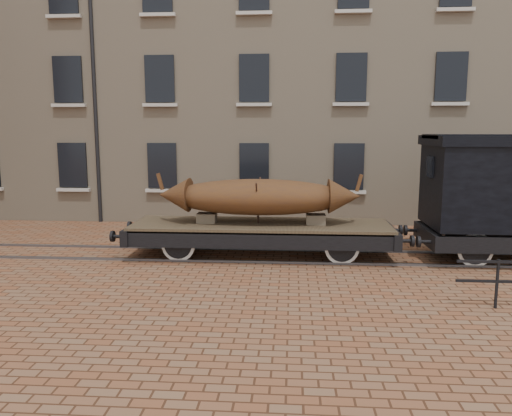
{
  "coord_description": "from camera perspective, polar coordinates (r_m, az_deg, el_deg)",
  "views": [
    {
      "loc": [
        -1.07,
        -13.65,
        3.5
      ],
      "look_at": [
        -2.11,
        0.5,
        1.3
      ],
      "focal_mm": 35.0,
      "sensor_mm": 36.0,
      "label": 1
    }
  ],
  "objects": [
    {
      "name": "warehouse_cream",
      "position": [
        24.24,
        14.44,
        16.85
      ],
      "size": [
        40.0,
        10.19,
        14.0
      ],
      "color": "tan",
      "rests_on": "ground"
    },
    {
      "name": "rail_track",
      "position": [
        14.13,
        8.45,
        -5.5
      ],
      "size": [
        30.0,
        1.52,
        0.06
      ],
      "color": "#59595E",
      "rests_on": "ground"
    },
    {
      "name": "ground",
      "position": [
        14.13,
        8.44,
        -5.62
      ],
      "size": [
        90.0,
        90.0,
        0.0
      ],
      "primitive_type": "plane",
      "color": "brown"
    },
    {
      "name": "flatcar_wagon",
      "position": [
        13.95,
        0.56,
        -2.52
      ],
      "size": [
        8.06,
        2.19,
        1.22
      ],
      "color": "brown",
      "rests_on": "ground"
    },
    {
      "name": "iron_boat",
      "position": [
        13.8,
        0.26,
        1.29
      ],
      "size": [
        5.7,
        1.66,
        1.4
      ],
      "color": "#533015",
      "rests_on": "flatcar_wagon"
    }
  ]
}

